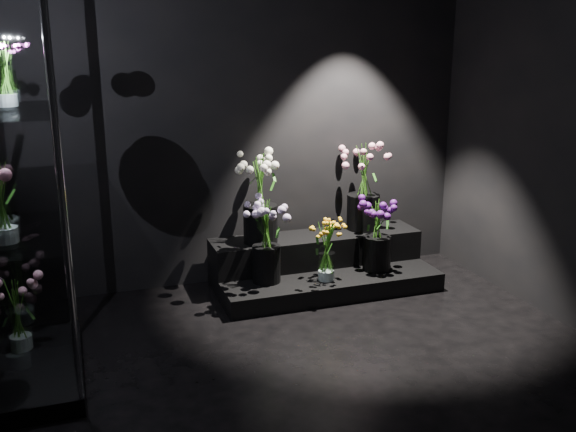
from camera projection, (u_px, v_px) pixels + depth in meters
name	position (u px, v px, depth m)	size (l,w,h in m)	color
floor	(327.00, 394.00, 3.72)	(4.00, 4.00, 0.00)	black
wall_back	(235.00, 115.00, 5.18)	(4.00, 4.00, 0.00)	black
display_riser	(321.00, 265.00, 5.37)	(1.79, 0.80, 0.40)	black
display_case	(4.00, 189.00, 3.57)	(0.65, 1.08, 2.37)	black
bouquet_orange_bells	(327.00, 250.00, 5.01)	(0.30, 0.30, 0.49)	white
bouquet_lilac	(266.00, 234.00, 4.95)	(0.37, 0.37, 0.67)	black
bouquet_purple	(378.00, 232.00, 5.23)	(0.37, 0.37, 0.59)	black
bouquet_cream_roses	(260.00, 193.00, 5.12)	(0.43, 0.43, 0.71)	black
bouquet_pink_roses	(364.00, 184.00, 5.48)	(0.48, 0.48, 0.73)	black
bouquet_case_pink	(2.00, 201.00, 3.42)	(0.33, 0.33, 0.43)	white
bouquet_case_magenta	(4.00, 70.00, 3.55)	(0.26, 0.26, 0.39)	white
bouquet_case_base_pink	(18.00, 312.00, 3.97)	(0.36, 0.36, 0.46)	white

